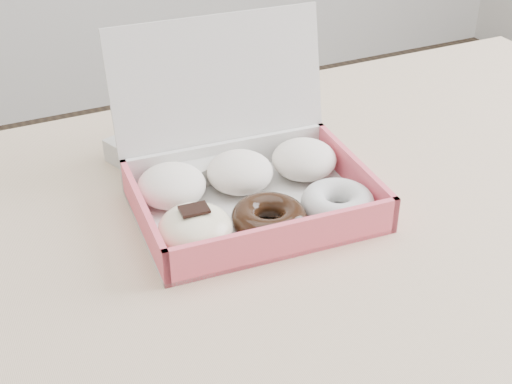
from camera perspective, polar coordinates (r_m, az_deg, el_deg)
name	(u,v)px	position (r m, az deg, el deg)	size (l,w,h in m)	color
table	(365,225)	(1.11, 8.69, -2.63)	(1.20, 0.80, 0.75)	tan
donut_box	(247,183)	(0.98, -0.76, 0.76)	(0.33, 0.30, 0.23)	silver
newspapers	(197,145)	(1.12, -4.75, 3.78)	(0.23, 0.18, 0.04)	silver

